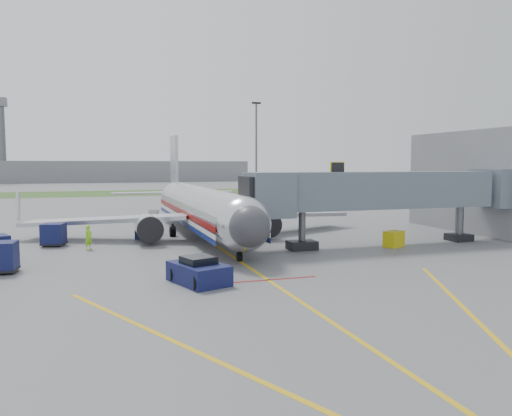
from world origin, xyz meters
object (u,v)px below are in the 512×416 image
object	(u,v)px
belt_loader	(148,230)
ramp_worker	(89,237)
pushback_tug	(199,272)
airliner	(200,208)

from	to	relation	value
belt_loader	ramp_worker	size ratio (longest dim) A/B	2.48
pushback_tug	belt_loader	bearing A→B (deg)	92.34
belt_loader	pushback_tug	bearing A→B (deg)	-87.66
pushback_tug	ramp_worker	xyz separation A→B (m)	(-6.02, 13.68, 0.33)
airliner	pushback_tug	size ratio (longest dim) A/B	8.44
ramp_worker	airliner	bearing A→B (deg)	-21.16
airliner	belt_loader	world-z (taller)	airliner
pushback_tug	belt_loader	xyz separation A→B (m)	(-0.80, 19.54, -0.08)
pushback_tug	ramp_worker	bearing A→B (deg)	113.74
belt_loader	ramp_worker	world-z (taller)	belt_loader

